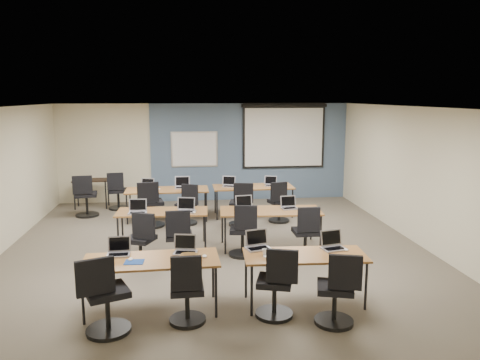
{
  "coord_description": "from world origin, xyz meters",
  "views": [
    {
      "loc": [
        -0.55,
        -8.45,
        2.91
      ],
      "look_at": [
        0.49,
        0.4,
        1.3
      ],
      "focal_mm": 35.0,
      "sensor_mm": 36.0,
      "label": 1
    }
  ],
  "objects": [
    {
      "name": "floor",
      "position": [
        0.0,
        0.0,
        0.0
      ],
      "size": [
        8.0,
        9.0,
        0.02
      ],
      "primitive_type": "cube",
      "color": "#6B6354",
      "rests_on": "ground"
    },
    {
      "name": "ceiling",
      "position": [
        0.0,
        0.0,
        2.7
      ],
      "size": [
        8.0,
        9.0,
        0.02
      ],
      "primitive_type": "cube",
      "color": "white",
      "rests_on": "ground"
    },
    {
      "name": "wall_back",
      "position": [
        0.0,
        4.5,
        1.35
      ],
      "size": [
        8.0,
        0.04,
        2.7
      ],
      "primitive_type": "cube",
      "color": "beige",
      "rests_on": "ground"
    },
    {
      "name": "wall_front",
      "position": [
        0.0,
        -4.5,
        1.35
      ],
      "size": [
        8.0,
        0.04,
        2.7
      ],
      "primitive_type": "cube",
      "color": "beige",
      "rests_on": "ground"
    },
    {
      "name": "wall_right",
      "position": [
        4.0,
        0.0,
        1.35
      ],
      "size": [
        0.04,
        9.0,
        2.7
      ],
      "primitive_type": "cube",
      "color": "beige",
      "rests_on": "ground"
    },
    {
      "name": "blue_accent_panel",
      "position": [
        1.25,
        4.47,
        1.35
      ],
      "size": [
        5.5,
        0.04,
        2.7
      ],
      "primitive_type": "cube",
      "color": "#3D5977",
      "rests_on": "wall_back"
    },
    {
      "name": "whiteboard",
      "position": [
        -0.3,
        4.43,
        1.45
      ],
      "size": [
        1.28,
        0.03,
        0.98
      ],
      "color": "silver",
      "rests_on": "wall_back"
    },
    {
      "name": "projector_screen",
      "position": [
        2.2,
        4.41,
        1.89
      ],
      "size": [
        2.4,
        0.1,
        1.82
      ],
      "color": "black",
      "rests_on": "wall_back"
    },
    {
      "name": "training_table_front_left",
      "position": [
        -1.04,
        -2.33,
        0.69
      ],
      "size": [
        1.83,
        0.76,
        0.73
      ],
      "rotation": [
        0.0,
        0.0,
        0.03
      ],
      "color": "#A8824B",
      "rests_on": "floor"
    },
    {
      "name": "training_table_front_right",
      "position": [
        1.08,
        -2.37,
        0.68
      ],
      "size": [
        1.7,
        0.71,
        0.73
      ],
      "rotation": [
        0.0,
        0.0,
        -0.05
      ],
      "color": "olive",
      "rests_on": "floor"
    },
    {
      "name": "training_table_mid_left",
      "position": [
        -1.01,
        0.37,
        0.68
      ],
      "size": [
        1.73,
        0.72,
        0.73
      ],
      "rotation": [
        0.0,
        0.0,
        -0.05
      ],
      "color": "olive",
      "rests_on": "floor"
    },
    {
      "name": "training_table_mid_right",
      "position": [
        1.06,
        0.2,
        0.69
      ],
      "size": [
        1.94,
        0.81,
        0.73
      ],
      "rotation": [
        0.0,
        0.0,
        -0.07
      ],
      "color": "#A67542",
      "rests_on": "floor"
    },
    {
      "name": "training_table_back_left",
      "position": [
        -1.0,
        2.49,
        0.69
      ],
      "size": [
        1.93,
        0.81,
        0.73
      ],
      "rotation": [
        0.0,
        0.0,
        0.01
      ],
      "color": "brown",
      "rests_on": "floor"
    },
    {
      "name": "training_table_back_right",
      "position": [
        1.08,
        2.63,
        0.69
      ],
      "size": [
        1.94,
        0.81,
        0.73
      ],
      "rotation": [
        0.0,
        0.0,
        0.01
      ],
      "color": "olive",
      "rests_on": "floor"
    },
    {
      "name": "laptop_0",
      "position": [
        -1.5,
        -2.08,
        0.79
      ],
      "size": [
        0.31,
        0.26,
        0.24
      ],
      "rotation": [
        0.0,
        0.0,
        0.04
      ],
      "color": "#AFAFAF",
      "rests_on": "training_table_front_left"
    },
    {
      "name": "mouse_0",
      "position": [
        -1.31,
        -2.33,
        0.74
      ],
      "size": [
        0.07,
        0.11,
        0.04
      ],
      "primitive_type": "ellipsoid",
      "rotation": [
        0.0,
        0.0,
        -0.04
      ],
      "color": "white",
      "rests_on": "training_table_front_left"
    },
    {
      "name": "task_chair_0",
      "position": [
        -1.57,
        -2.93,
        0.43
      ],
      "size": [
        0.59,
        0.56,
        1.03
      ],
      "rotation": [
        0.0,
        0.0,
        0.39
      ],
      "color": "black",
      "rests_on": "floor"
    },
    {
      "name": "laptop_1",
      "position": [
        -0.58,
        -2.1,
        0.79
      ],
      "size": [
        0.32,
        0.27,
        0.24
      ],
      "rotation": [
        0.0,
        0.0,
        -0.21
      ],
      "color": "#B9B9C3",
      "rests_on": "training_table_front_left"
    },
    {
      "name": "mouse_1",
      "position": [
        -0.32,
        -2.32,
        0.74
      ],
      "size": [
        0.07,
        0.1,
        0.04
      ],
      "primitive_type": "ellipsoid",
      "rotation": [
        0.0,
        0.0,
        -0.04
      ],
      "color": "white",
      "rests_on": "training_table_front_left"
    },
    {
      "name": "task_chair_1",
      "position": [
        -0.57,
        -2.78,
        0.39
      ],
      "size": [
        0.48,
        0.48,
        0.96
      ],
      "rotation": [
        0.0,
        0.0,
        0.02
      ],
      "color": "black",
      "rests_on": "floor"
    },
    {
      "name": "laptop_2",
      "position": [
        0.46,
        -2.03,
        0.79
      ],
      "size": [
        0.34,
        0.29,
        0.26
      ],
      "rotation": [
        0.0,
        0.0,
        0.27
      ],
      "color": "#9E9FAB",
      "rests_on": "training_table_front_right"
    },
    {
      "name": "mouse_2",
      "position": [
        0.78,
        -2.3,
        0.74
      ],
      "size": [
        0.08,
        0.11,
        0.03
      ],
      "primitive_type": "ellipsoid",
      "rotation": [
        0.0,
        0.0,
        -0.33
      ],
      "color": "white",
      "rests_on": "training_table_front_right"
    },
    {
      "name": "task_chair_2",
      "position": [
        0.6,
        -2.75,
        0.41
      ],
      "size": [
        0.51,
        0.51,
        0.99
      ],
      "rotation": [
        0.0,
        0.0,
        -0.28
      ],
      "color": "black",
      "rests_on": "floor"
    },
    {
      "name": "laptop_3",
      "position": [
        1.54,
        -2.17,
        0.79
      ],
      "size": [
        0.33,
        0.28,
        0.25
      ],
      "rotation": [
        0.0,
        0.0,
        0.23
      ],
      "color": "#B3B3B6",
      "rests_on": "training_table_front_right"
    },
    {
      "name": "mouse_3",
      "position": [
        1.7,
        -2.29,
        0.74
      ],
      "size": [
        0.07,
        0.11,
        0.04
      ],
      "primitive_type": "ellipsoid",
      "rotation": [
        0.0,
        0.0,
        -0.08
      ],
      "color": "white",
      "rests_on": "training_table_front_right"
    },
    {
      "name": "task_chair_3",
      "position": [
        1.33,
        -3.04,
        0.41
      ],
      "size": [
        0.51,
        0.51,
        0.99
      ],
      "rotation": [
        0.0,
        0.0,
        -0.27
      ],
      "color": "black",
      "rests_on": "floor"
    },
    {
      "name": "laptop_4",
      "position": [
        -1.47,
        0.28,
        0.79
      ],
      "size": [
        0.33,
        0.28,
        0.25
      ],
      "rotation": [
        0.0,
        0.0,
        -0.06
      ],
      "color": "silver",
      "rests_on": "training_table_mid_left"
    },
    {
      "name": "mouse_4",
      "position": [
        -1.31,
        0.15,
        0.74
      ],
      "size": [
        0.07,
        0.1,
        0.03
      ],
      "primitive_type": "ellipsoid",
      "rotation": [
        0.0,
        0.0,
        -0.14
      ],
      "color": "white",
      "rests_on": "training_table_mid_left"
    },
    {
      "name": "task_chair_4",
      "position": [
        -1.33,
        -0.64,
        0.41
      ],
      "size": [
        0.54,
        0.5,
        0.98
      ],
      "rotation": [
        0.0,
        0.0,
        -0.42
      ],
      "color": "black",
      "rests_on": "floor"
    },
    {
      "name": "laptop_5",
      "position": [
        -0.55,
        0.28,
        0.79
      ],
      "size": [
        0.34,
        0.29,
        0.26
      ],
      "rotation": [
        0.0,
        0.0,
        -0.24
      ],
      "color": "beige",
      "rests_on": "training_table_mid_left"
    },
    {
      "name": "mouse_5",
      "position": [
        -0.41,
        0.14,
        0.74
      ],
      "size": [
        0.09,
        0.12,
        0.04
      ],
      "primitive_type": "ellipsoid",
      "rotation": [
        0.0,
        0.0,
        -0.24
      ],
      "color": "white",
      "rests_on": "training_table_mid_left"
    },
    {
      "name": "task_chair_5",
      "position": [
        -0.69,
        -0.57,
        0.41
      ],
      "size": [
        0.52,
        0.52,
        1.0
      ],
      "rotation": [
        0.0,
        0.0,
        0.04
      ],
      "color": "black",
      "rests_on": "floor"
    },
    {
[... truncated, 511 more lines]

